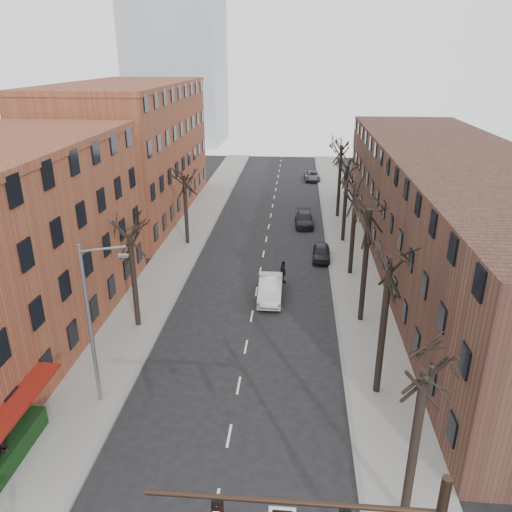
# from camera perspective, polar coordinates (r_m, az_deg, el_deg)

# --- Properties ---
(sidewalk_left) EXTENTS (4.00, 90.00, 0.15)m
(sidewalk_left) POSITION_cam_1_polar(r_m,az_deg,el_deg) (50.35, -8.02, 1.87)
(sidewalk_left) COLOR gray
(sidewalk_left) RESTS_ON ground
(sidewalk_right) EXTENTS (4.00, 90.00, 0.15)m
(sidewalk_right) POSITION_cam_1_polar(r_m,az_deg,el_deg) (49.41, 10.41, 1.32)
(sidewalk_right) COLOR gray
(sidewalk_right) RESTS_ON ground
(building_left_far) EXTENTS (12.00, 28.00, 14.00)m
(building_left_far) POSITION_cam_1_polar(r_m,az_deg,el_deg) (59.11, -14.22, 11.39)
(building_left_far) COLOR brown
(building_left_far) RESTS_ON ground
(building_right) EXTENTS (12.00, 50.00, 10.00)m
(building_right) POSITION_cam_1_polar(r_m,az_deg,el_deg) (44.79, 21.66, 4.59)
(building_right) COLOR #4B2F23
(building_right) RESTS_ON ground
(awning_left) EXTENTS (1.20, 7.00, 0.15)m
(awning_left) POSITION_cam_1_polar(r_m,az_deg,el_deg) (27.20, -25.08, -19.82)
(awning_left) COLOR maroon
(awning_left) RESTS_ON ground
(hedge) EXTENTS (0.80, 6.00, 1.00)m
(hedge) POSITION_cam_1_polar(r_m,az_deg,el_deg) (26.22, -26.61, -20.06)
(hedge) COLOR #133412
(hedge) RESTS_ON sidewalk_left
(tree_right_b) EXTENTS (5.20, 5.20, 10.80)m
(tree_right_b) POSITION_cam_1_polar(r_m,az_deg,el_deg) (29.17, 13.54, -14.94)
(tree_right_b) COLOR black
(tree_right_b) RESTS_ON ground
(tree_right_c) EXTENTS (5.20, 5.20, 11.60)m
(tree_right_c) POSITION_cam_1_polar(r_m,az_deg,el_deg) (35.83, 11.80, -7.26)
(tree_right_c) COLOR black
(tree_right_c) RESTS_ON ground
(tree_right_d) EXTENTS (5.20, 5.20, 10.00)m
(tree_right_d) POSITION_cam_1_polar(r_m,az_deg,el_deg) (42.95, 10.66, -2.05)
(tree_right_d) COLOR black
(tree_right_d) RESTS_ON ground
(tree_right_e) EXTENTS (5.20, 5.20, 10.80)m
(tree_right_e) POSITION_cam_1_polar(r_m,az_deg,el_deg) (50.33, 9.85, 1.66)
(tree_right_e) COLOR black
(tree_right_e) RESTS_ON ground
(tree_right_f) EXTENTS (5.20, 5.20, 11.60)m
(tree_right_f) POSITION_cam_1_polar(r_m,az_deg,el_deg) (57.88, 9.26, 4.40)
(tree_right_f) COLOR black
(tree_right_f) RESTS_ON ground
(tree_left_a) EXTENTS (5.20, 5.20, 9.50)m
(tree_left_a) POSITION_cam_1_polar(r_m,az_deg,el_deg) (35.39, -13.27, -7.79)
(tree_left_a) COLOR black
(tree_left_a) RESTS_ON ground
(tree_left_b) EXTENTS (5.20, 5.20, 9.50)m
(tree_left_b) POSITION_cam_1_polar(r_m,az_deg,el_deg) (49.37, -7.81, 1.37)
(tree_left_b) COLOR black
(tree_left_b) RESTS_ON ground
(streetlight) EXTENTS (2.45, 0.22, 9.03)m
(streetlight) POSITION_cam_1_polar(r_m,az_deg,el_deg) (26.30, -18.18, -6.90)
(streetlight) COLOR slate
(streetlight) RESTS_ON ground
(silver_sedan) EXTENTS (1.77, 4.99, 1.64)m
(silver_sedan) POSITION_cam_1_polar(r_m,az_deg,el_deg) (37.75, 1.66, -3.77)
(silver_sedan) COLOR #B8BBBF
(silver_sedan) RESTS_ON ground
(parked_car_near) EXTENTS (1.71, 3.94, 1.32)m
(parked_car_near) POSITION_cam_1_polar(r_m,az_deg,el_deg) (45.38, 7.48, 0.40)
(parked_car_near) COLOR black
(parked_car_near) RESTS_ON ground
(parked_car_mid) EXTENTS (2.10, 4.79, 1.37)m
(parked_car_mid) POSITION_cam_1_polar(r_m,az_deg,el_deg) (54.32, 5.53, 4.18)
(parked_car_mid) COLOR black
(parked_car_mid) RESTS_ON ground
(parked_car_far) EXTENTS (2.45, 4.79, 1.29)m
(parked_car_far) POSITION_cam_1_polar(r_m,az_deg,el_deg) (74.87, 6.41, 9.09)
(parked_car_far) COLOR #515358
(parked_car_far) RESTS_ON ground
(pedestrian_b) EXTENTS (0.75, 0.60, 1.51)m
(pedestrian_b) POSITION_cam_1_polar(r_m,az_deg,el_deg) (26.13, -26.87, -19.55)
(pedestrian_b) COLOR black
(pedestrian_b) RESTS_ON sidewalk_left
(pedestrian_crossing) EXTENTS (0.82, 1.19, 1.88)m
(pedestrian_crossing) POSITION_cam_1_polar(r_m,az_deg,el_deg) (40.37, 3.12, -1.83)
(pedestrian_crossing) COLOR black
(pedestrian_crossing) RESTS_ON ground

